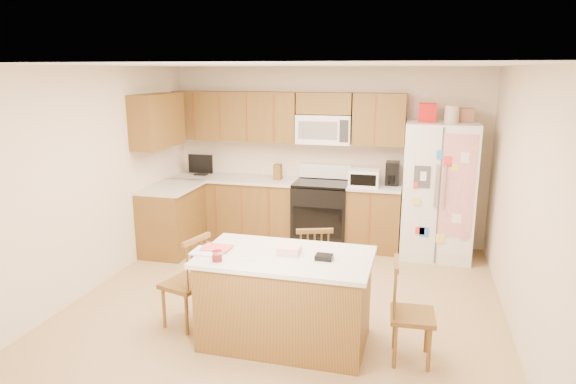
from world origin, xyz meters
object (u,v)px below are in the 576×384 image
(refrigerator, at_px, (438,189))
(windsor_chair_left, at_px, (187,283))
(windsor_chair_back, at_px, (312,269))
(stove, at_px, (322,212))
(island, at_px, (285,298))
(windsor_chair_right, at_px, (410,314))

(refrigerator, height_order, windsor_chair_left, refrigerator)
(refrigerator, height_order, windsor_chair_back, refrigerator)
(stove, relative_size, windsor_chair_back, 1.25)
(island, bearing_deg, windsor_chair_left, 176.62)
(island, relative_size, windsor_chair_left, 1.74)
(windsor_chair_back, bearing_deg, island, -97.41)
(stove, bearing_deg, windsor_chair_right, -65.23)
(windsor_chair_left, relative_size, windsor_chair_back, 1.02)
(refrigerator, xyz_separation_m, windsor_chair_left, (-2.39, -2.63, -0.48))
(stove, relative_size, refrigerator, 0.55)
(stove, xyz_separation_m, windsor_chair_right, (1.29, -2.80, -0.05))
(stove, relative_size, island, 0.70)
(stove, height_order, windsor_chair_back, stove)
(refrigerator, bearing_deg, stove, 177.70)
(stove, relative_size, windsor_chair_right, 1.25)
(windsor_chair_back, bearing_deg, windsor_chair_left, -147.69)
(stove, xyz_separation_m, refrigerator, (1.57, -0.06, 0.45))
(stove, bearing_deg, island, -86.20)
(stove, bearing_deg, windsor_chair_back, -82.00)
(windsor_chair_left, height_order, windsor_chair_back, windsor_chair_left)
(stove, xyz_separation_m, windsor_chair_back, (0.28, -2.00, -0.05))
(refrigerator, relative_size, windsor_chair_right, 2.26)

